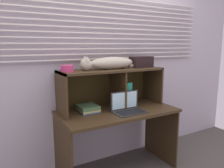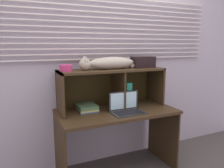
% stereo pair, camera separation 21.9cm
% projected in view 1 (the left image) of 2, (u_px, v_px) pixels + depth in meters
% --- Properties ---
extents(back_panel_with_blinds, '(4.40, 0.08, 2.50)m').
position_uv_depth(back_panel_with_blinds, '(102.00, 58.00, 2.55)').
color(back_panel_with_blinds, '#B3AAB4').
rests_on(back_panel_with_blinds, ground).
extents(desk, '(1.26, 0.64, 0.72)m').
position_uv_depth(desk, '(118.00, 123.00, 2.37)').
color(desk, '#392816').
rests_on(desk, ground).
extents(hutch_shelf_unit, '(1.17, 0.37, 0.43)m').
position_uv_depth(hutch_shelf_unit, '(111.00, 81.00, 2.43)').
color(hutch_shelf_unit, '#392816').
rests_on(hutch_shelf_unit, desk).
extents(cat, '(0.87, 0.16, 0.15)m').
position_uv_depth(cat, '(110.00, 63.00, 2.35)').
color(cat, '#B6AA95').
rests_on(cat, hutch_shelf_unit).
extents(laptop, '(0.34, 0.22, 0.21)m').
position_uv_depth(laptop, '(128.00, 108.00, 2.28)').
color(laptop, '#2A2A2A').
rests_on(laptop, desk).
extents(binder_upright, '(0.06, 0.25, 0.28)m').
position_uv_depth(binder_upright, '(124.00, 93.00, 2.50)').
color(binder_upright, '#1F8266').
rests_on(binder_upright, desk).
extents(book_stack, '(0.20, 0.24, 0.06)m').
position_uv_depth(book_stack, '(88.00, 108.00, 2.30)').
color(book_stack, '#355082').
rests_on(book_stack, desk).
extents(small_basket, '(0.12, 0.12, 0.06)m').
position_uv_depth(small_basket, '(67.00, 69.00, 2.12)').
color(small_basket, '#CC376E').
rests_on(small_basket, hutch_shelf_unit).
extents(storage_box, '(0.26, 0.14, 0.13)m').
position_uv_depth(storage_box, '(141.00, 62.00, 2.55)').
color(storage_box, black).
rests_on(storage_box, hutch_shelf_unit).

